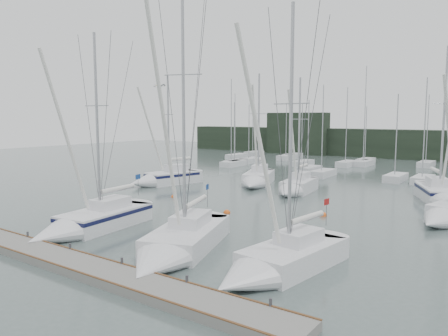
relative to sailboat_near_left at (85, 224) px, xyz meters
The scene contains 16 objects.
ground 5.32m from the sailboat_near_left, ahead, with size 160.00×160.00×0.00m, color #4B5B58.
dock 6.84m from the sailboat_near_left, 39.78° to the right, with size 24.00×2.00×0.40m, color slate.
far_treeline 62.88m from the sailboat_near_left, 85.21° to the left, with size 90.00×4.00×5.00m, color black.
far_building_left 62.49m from the sailboat_near_left, 103.67° to the left, with size 12.00×3.00×8.00m, color black.
mast_forest 44.29m from the sailboat_near_left, 84.09° to the left, with size 53.23×24.67×14.59m.
sailboat_near_left is the anchor object (origin of this frame).
sailboat_near_center 7.87m from the sailboat_near_left, ahead, with size 6.12×10.20×16.20m.
sailboat_near_right 13.31m from the sailboat_near_left, ahead, with size 3.85×8.79×13.40m.
sailboat_mid_a 19.37m from the sailboat_near_left, 119.22° to the left, with size 4.56×8.29×12.48m.
sailboat_mid_b 22.38m from the sailboat_near_left, 92.37° to the left, with size 5.47×8.78×12.64m.
sailboat_mid_c 20.79m from the sailboat_near_left, 77.21° to the left, with size 3.38×7.51×11.69m.
sailboat_mid_d 28.58m from the sailboat_near_left, 53.86° to the left, with size 5.78×8.61×14.02m.
buoy_a 10.61m from the sailboat_near_left, 67.44° to the left, with size 0.53×0.53×0.53m, color #DF5413.
buoy_b 16.75m from the sailboat_near_left, 51.57° to the left, with size 0.58×0.58×0.58m, color #DF5413.
buoy_c 12.91m from the sailboat_near_left, 106.50° to the left, with size 0.47×0.47×0.47m, color #DF5413.
seagull 9.89m from the sailboat_near_left, 27.36° to the left, with size 1.01×0.47×0.20m.
Camera 1 is at (17.45, -17.50, 7.32)m, focal length 35.00 mm.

